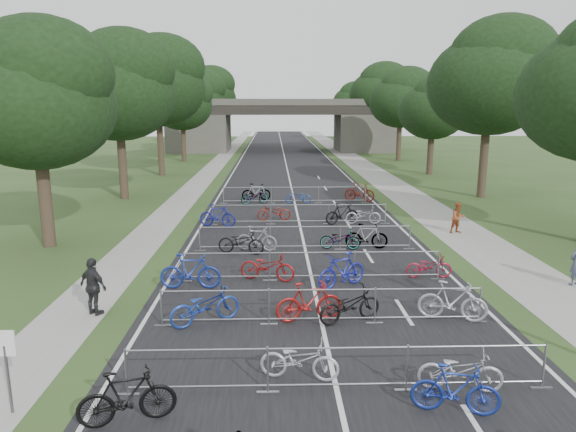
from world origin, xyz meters
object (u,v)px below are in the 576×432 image
Objects in this scene: pedestrian_a at (576,263)px; park_sign at (6,356)px; overpass_bridge at (283,125)px; pedestrian_c at (93,287)px; pedestrian_b at (458,218)px.

park_sign is at bearing 2.38° from pedestrian_a.
overpass_bridge reaches higher than pedestrian_c.
pedestrian_a reaches higher than pedestrian_b.
overpass_bridge is 47.87m from pedestrian_b.
park_sign is 1.12× the size of pedestrian_a.
pedestrian_c is at bearing -14.29° from pedestrian_a.
overpass_bridge is 20.21× the size of pedestrian_b.
pedestrian_a is 16.14m from pedestrian_c.
pedestrian_b is 0.86× the size of pedestrian_c.
park_sign reaches higher than pedestrian_a.
pedestrian_a is 7.76m from pedestrian_b.
park_sign is at bearing -149.99° from pedestrian_b.
pedestrian_b is at bearing -80.68° from overpass_bridge.
pedestrian_a is (16.00, 7.22, -0.45)m from park_sign.
pedestrian_a is at bearing -141.82° from pedestrian_c.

